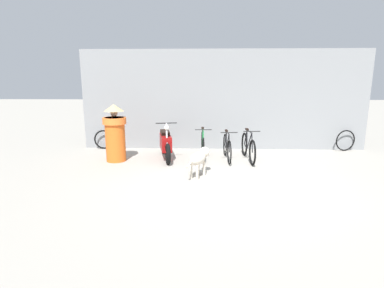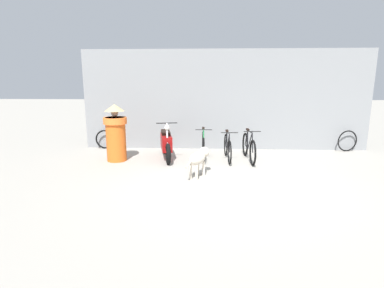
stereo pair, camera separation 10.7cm
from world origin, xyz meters
TOP-DOWN VIEW (x-y plane):
  - ground_plane at (0.00, 0.00)m, footprint 60.00×60.00m
  - shop_wall_back at (0.00, 3.68)m, footprint 9.27×0.20m
  - bicycle_0 at (-0.67, 2.32)m, footprint 0.46×1.73m
  - bicycle_1 at (0.02, 2.18)m, footprint 0.46×1.66m
  - bicycle_2 at (0.62, 2.16)m, footprint 0.46×1.78m
  - motorcycle at (-1.76, 2.27)m, footprint 0.61×1.89m
  - stray_dog at (-0.76, 0.61)m, footprint 0.59×0.99m
  - person_in_robes at (-3.13, 1.94)m, footprint 0.82×0.82m
  - spare_tire_left at (-3.97, 3.43)m, footprint 0.64×0.08m
  - spare_tire_right at (3.93, 3.42)m, footprint 0.68×0.19m

SIDE VIEW (x-z plane):
  - ground_plane at x=0.00m, z-range 0.00..0.00m
  - spare_tire_left at x=-3.97m, z-range 0.00..0.63m
  - spare_tire_right at x=3.93m, z-range 0.00..0.68m
  - bicycle_1 at x=0.02m, z-range -0.07..0.79m
  - bicycle_2 at x=0.62m, z-range -0.08..0.82m
  - bicycle_0 at x=-0.67m, z-range -0.08..0.84m
  - motorcycle at x=-1.76m, z-range -0.11..0.99m
  - stray_dog at x=-0.76m, z-range 0.12..0.78m
  - person_in_robes at x=-3.13m, z-range 0.01..1.61m
  - shop_wall_back at x=0.00m, z-range 0.00..3.22m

